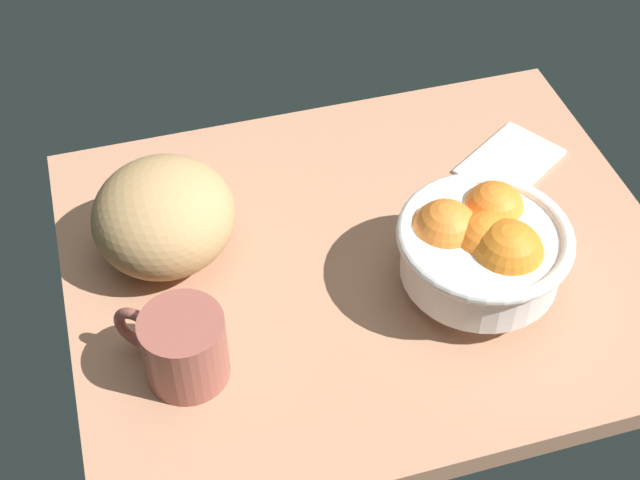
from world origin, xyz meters
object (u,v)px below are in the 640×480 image
(mug, at_px, (182,347))
(bread_loaf, at_px, (164,216))
(napkin_folded, at_px, (511,160))
(fruit_bowl, at_px, (482,247))

(mug, bearing_deg, bread_loaf, -93.86)
(napkin_folded, xyz_separation_m, mug, (0.47, 0.21, 0.04))
(napkin_folded, bearing_deg, bread_loaf, 4.31)
(fruit_bowl, height_order, bread_loaf, bread_loaf)
(fruit_bowl, bearing_deg, bread_loaf, -24.22)
(napkin_folded, distance_m, mug, 0.52)
(mug, bearing_deg, napkin_folded, -155.89)
(fruit_bowl, height_order, mug, fruit_bowl)
(fruit_bowl, distance_m, bread_loaf, 0.36)
(napkin_folded, relative_size, mug, 1.18)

